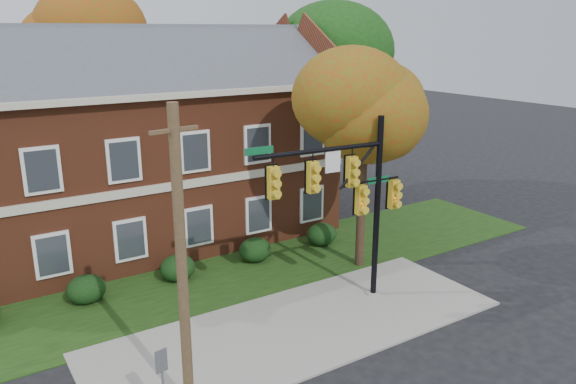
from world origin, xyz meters
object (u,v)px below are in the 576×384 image
hedge_center (178,268)px  traffic_signal (350,193)px  hedge_left (86,289)px  tree_right_rear (322,57)px  hedge_far_right (322,234)px  tree_near_right (372,107)px  tree_far_rear (103,43)px  sign_post (162,375)px  utility_pole (182,267)px  apartment_building (128,136)px  hedge_right (255,250)px

hedge_center → traffic_signal: size_ratio=0.21×
hedge_left → traffic_signal: (7.90, -5.12, 3.66)m
tree_right_rear → hedge_center: bearing=-151.6°
hedge_far_right → tree_near_right: size_ratio=0.16×
tree_near_right → hedge_left: bearing=165.2°
tree_far_rear → sign_post: (-4.84, -20.98, -7.36)m
hedge_left → sign_post: size_ratio=0.64×
tree_right_rear → traffic_signal: bearing=-121.6°
traffic_signal → utility_pole: 7.60m
hedge_far_right → tree_far_rear: 16.51m
traffic_signal → sign_post: bearing=-156.7°
apartment_building → utility_pole: bearing=-102.1°
hedge_left → tree_near_right: size_ratio=0.16×
tree_far_rear → sign_post: size_ratio=5.29×
hedge_left → utility_pole: 8.46m
hedge_center → sign_post: 8.68m
hedge_right → traffic_signal: bearing=-80.0°
apartment_building → sign_post: apartment_building is taller
tree_near_right → sign_post: bearing=-154.8°
sign_post → traffic_signal: bearing=8.7°
tree_near_right → apartment_building: bearing=131.8°
tree_near_right → utility_pole: bearing=-154.2°
hedge_center → hedge_right: size_ratio=1.00×
traffic_signal → tree_far_rear: bearing=103.5°
tree_near_right → tree_far_rear: bearing=110.3°
apartment_building → sign_post: size_ratio=8.63×
tree_right_rear → apartment_building: bearing=-175.7°
hedge_right → utility_pole: (-6.26, -7.65, 3.54)m
tree_far_rear → hedge_right: bearing=-80.6°
apartment_building → utility_pole: size_ratio=2.35×
utility_pole → tree_right_rear: bearing=33.7°
utility_pole → sign_post: utility_pole is taller
hedge_right → traffic_signal: 6.35m
hedge_far_right → sign_post: sign_post is taller
hedge_right → sign_post: 10.58m
traffic_signal → hedge_center: bearing=134.7°
hedge_left → utility_pole: size_ratio=0.17×
hedge_far_right → tree_right_rear: tree_right_rear is taller
tree_right_rear → tree_far_rear: 12.20m
hedge_left → hedge_far_right: size_ratio=1.00×
hedge_right → utility_pole: size_ratio=0.17×
hedge_left → apartment_building: bearing=56.3°
apartment_building → hedge_far_right: apartment_building is taller
hedge_far_right → tree_right_rear: size_ratio=0.13×
hedge_far_right → tree_near_right: 6.77m
tree_right_rear → tree_far_rear: (-9.97, 6.98, 0.72)m
hedge_right → hedge_far_right: size_ratio=1.00×
apartment_building → tree_right_rear: (11.31, 0.86, 3.13)m
tree_far_rear → traffic_signal: (3.06, -18.21, -4.66)m
apartment_building → hedge_center: bearing=-90.0°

